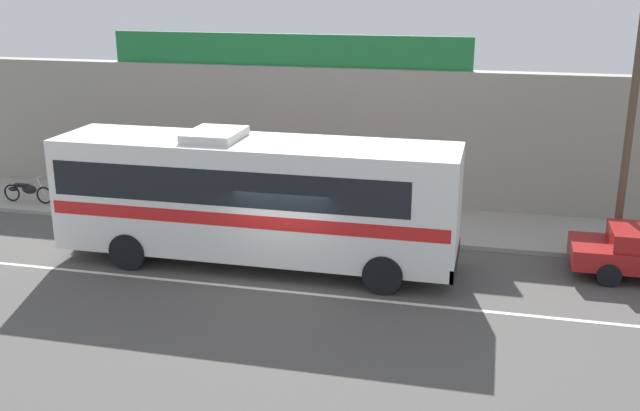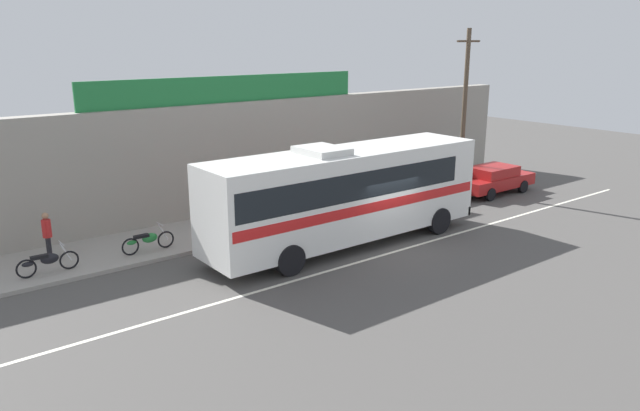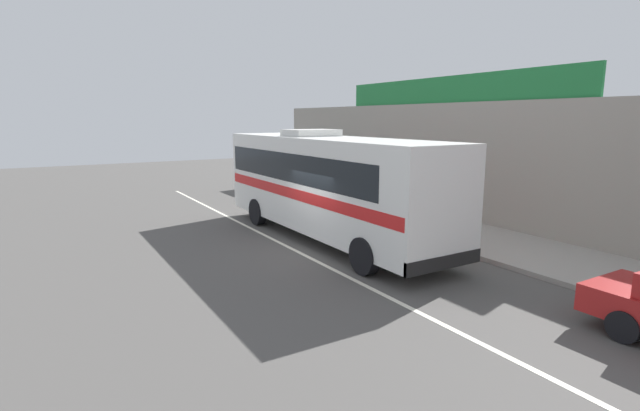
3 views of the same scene
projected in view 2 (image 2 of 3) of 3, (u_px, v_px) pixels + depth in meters
name	position (u px, v px, depth m)	size (l,w,h in m)	color
ground_plane	(384.00, 245.00, 22.32)	(70.00, 70.00, 0.00)	#4F4C49
sidewalk_slab	(301.00, 212.00, 26.27)	(30.00, 3.60, 0.14)	gray
storefront_facade	(273.00, 153.00, 27.29)	(30.00, 0.70, 4.80)	gray
storefront_billboard	(231.00, 89.00, 25.29)	(12.83, 0.12, 1.10)	#1E7538
road_center_stripe	(399.00, 250.00, 21.71)	(30.00, 0.14, 0.01)	silver
intercity_bus	(344.00, 191.00, 21.74)	(11.13, 2.68, 3.78)	white
parked_car	(493.00, 179.00, 29.60)	(4.48, 1.86, 1.37)	maroon
utility_pole	(464.00, 108.00, 29.24)	(1.60, 0.22, 7.75)	brown
motorcycle_black	(147.00, 240.00, 21.08)	(1.92, 0.56, 0.94)	black
motorcycle_orange	(47.00, 261.00, 19.07)	(1.91, 0.56, 0.94)	black
pedestrian_by_curb	(47.00, 233.00, 20.15)	(0.30, 0.48, 1.66)	black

